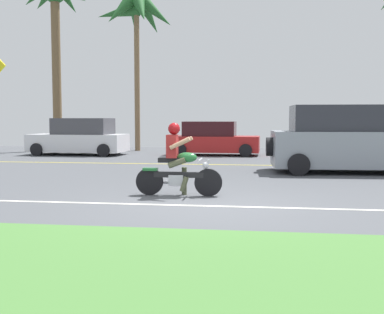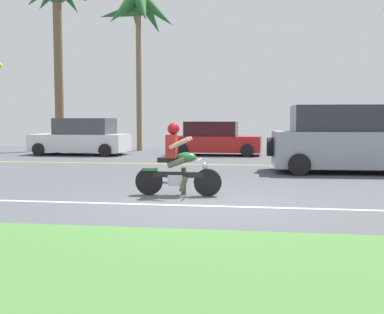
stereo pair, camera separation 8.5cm
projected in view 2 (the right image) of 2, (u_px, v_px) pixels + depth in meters
ground at (216, 185)px, 11.95m from camera, size 56.00×30.00×0.04m
grass_median at (152, 273)px, 4.95m from camera, size 56.00×3.80×0.06m
lane_line_near at (201, 206)px, 8.94m from camera, size 50.40×0.12×0.01m
lane_line_far at (230, 165)px, 16.93m from camera, size 50.40×0.12×0.01m
motorcyclist at (177, 165)px, 10.10m from camera, size 1.85×0.60×1.55m
suv_nearby at (352, 140)px, 14.46m from camera, size 5.02×2.39×2.04m
parked_car_0 at (81, 138)px, 21.68m from camera, size 4.37×2.14×1.66m
parked_car_1 at (215, 139)px, 21.44m from camera, size 4.02×1.95×1.51m
parked_car_2 at (355, 140)px, 20.44m from camera, size 4.12×2.24×1.57m
palm_tree_0 at (138, 17)px, 24.01m from camera, size 4.07×4.02×8.01m
palm_tree_2 at (58, 13)px, 24.13m from camera, size 3.39×3.35×8.69m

